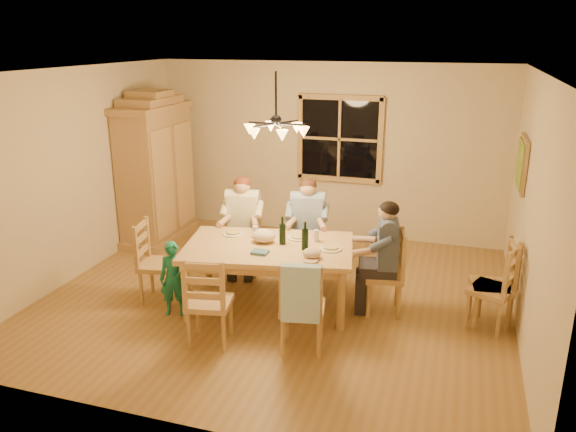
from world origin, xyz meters
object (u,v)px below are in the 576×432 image
(child, at_px, (174,279))
(chair_spare_back, at_px, (490,299))
(armoire, at_px, (156,173))
(chair_far_right, at_px, (307,255))
(chair_near_right, at_px, (302,321))
(wine_bottle_a, at_px, (282,230))
(wine_bottle_b, at_px, (305,236))
(adult_woman, at_px, (243,214))
(chair_spare_front, at_px, (490,303))
(dining_table, at_px, (269,253))
(adult_plaid_man, at_px, (308,216))
(chair_far_left, at_px, (244,252))
(chair_end_right, at_px, (383,287))
(chair_end_left, at_px, (160,276))
(chair_near_left, at_px, (210,316))
(chandelier, at_px, (276,128))
(adult_slate_man, at_px, (386,244))

(child, relative_size, chair_spare_back, 0.89)
(armoire, relative_size, chair_spare_back, 2.32)
(chair_far_right, xyz_separation_m, chair_near_right, (0.44, -1.76, 0.00))
(wine_bottle_a, distance_m, child, 1.35)
(wine_bottle_b, distance_m, child, 1.57)
(adult_woman, xyz_separation_m, wine_bottle_b, (1.08, -0.81, 0.08))
(chair_spare_front, bearing_deg, child, 123.95)
(dining_table, relative_size, adult_plaid_man, 2.41)
(armoire, distance_m, chair_far_left, 2.10)
(armoire, distance_m, chair_far_right, 2.80)
(chair_far_right, relative_size, child, 1.13)
(chair_end_right, bearing_deg, chair_spare_back, -97.93)
(chair_end_left, height_order, chair_spare_back, same)
(chair_end_left, bearing_deg, chair_near_right, 63.43)
(chair_near_left, relative_size, wine_bottle_a, 3.00)
(wine_bottle_b, xyz_separation_m, chair_spare_front, (2.03, 0.21, -0.62))
(chandelier, height_order, child, chandelier)
(adult_woman, bearing_deg, chair_near_left, 90.00)
(child, bearing_deg, chair_far_right, 32.84)
(adult_plaid_man, height_order, adult_slate_man, same)
(adult_plaid_man, bearing_deg, chair_near_left, 64.80)
(chair_near_left, relative_size, chair_spare_front, 1.00)
(dining_table, height_order, child, child)
(adult_woman, xyz_separation_m, wine_bottle_a, (0.78, -0.71, 0.08))
(chair_near_left, bearing_deg, chair_spare_back, 14.14)
(chair_spare_front, bearing_deg, chair_near_left, 135.01)
(wine_bottle_a, bearing_deg, adult_woman, 137.68)
(adult_plaid_man, relative_size, chair_spare_front, 0.88)
(wine_bottle_b, bearing_deg, adult_plaid_man, 103.77)
(chair_end_left, height_order, chair_spare_front, same)
(chair_far_right, xyz_separation_m, chair_near_left, (-0.51, -1.94, 0.00))
(chair_near_left, bearing_deg, child, 134.77)
(wine_bottle_a, bearing_deg, chair_spare_front, 2.58)
(chair_near_left, height_order, adult_plaid_man, adult_plaid_man)
(chandelier, xyz_separation_m, adult_plaid_man, (0.18, 0.72, -1.24))
(wine_bottle_a, bearing_deg, chair_far_right, 85.79)
(chair_end_left, bearing_deg, adult_woman, 136.74)
(dining_table, bearing_deg, chair_end_left, -169.45)
(armoire, distance_m, child, 2.70)
(chair_far_right, height_order, chair_end_right, same)
(wine_bottle_a, xyz_separation_m, child, (-1.10, -0.62, -0.49))
(wine_bottle_b, bearing_deg, chair_end_left, -172.21)
(adult_woman, height_order, adult_plaid_man, same)
(adult_woman, bearing_deg, dining_table, 117.90)
(chair_far_right, distance_m, wine_bottle_a, 1.07)
(armoire, xyz_separation_m, chair_far_right, (2.60, -0.71, -0.75))
(chandelier, distance_m, chair_near_left, 2.18)
(dining_table, xyz_separation_m, chair_near_right, (0.64, -0.80, -0.36))
(dining_table, distance_m, chair_spare_back, 2.52)
(child, bearing_deg, adult_plaid_man, 32.84)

